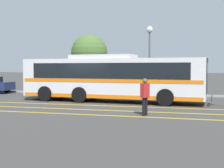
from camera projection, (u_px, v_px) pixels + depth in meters
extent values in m
plane|color=#423F3D|center=(90.00, 102.00, 20.18)|extent=(220.00, 220.00, 0.00)
cube|color=gold|center=(102.00, 106.00, 18.15)|extent=(31.78, 0.20, 0.01)
cube|color=gold|center=(92.00, 110.00, 16.37)|extent=(31.78, 0.20, 0.01)
cube|color=gold|center=(80.00, 114.00, 14.77)|extent=(31.78, 0.20, 0.01)
cube|color=#99999E|center=(128.00, 94.00, 25.15)|extent=(39.78, 0.36, 0.15)
cube|color=silver|center=(112.00, 78.00, 20.18)|extent=(11.91, 3.21, 2.46)
cube|color=black|center=(112.00, 71.00, 20.16)|extent=(10.27, 3.15, 0.97)
cube|color=orange|center=(112.00, 80.00, 20.19)|extent=(11.68, 3.24, 0.20)
cube|color=orange|center=(112.00, 95.00, 20.24)|extent=(11.68, 3.23, 0.24)
cube|color=black|center=(207.00, 78.00, 18.27)|extent=(0.18, 2.17, 1.79)
cube|color=black|center=(207.00, 60.00, 18.22)|extent=(0.15, 1.73, 0.24)
cube|color=silver|center=(103.00, 57.00, 20.30)|extent=(4.24, 2.23, 0.26)
cube|color=black|center=(212.00, 96.00, 18.24)|extent=(0.16, 1.85, 0.04)
cube|color=black|center=(212.00, 99.00, 18.25)|extent=(0.16, 1.85, 0.04)
cylinder|color=black|center=(171.00, 94.00, 20.18)|extent=(1.02, 0.34, 1.00)
cylinder|color=black|center=(165.00, 97.00, 17.94)|extent=(1.02, 0.34, 1.00)
cylinder|color=black|center=(94.00, 92.00, 21.93)|extent=(1.02, 0.34, 1.00)
cylinder|color=black|center=(80.00, 95.00, 19.69)|extent=(1.02, 0.34, 1.00)
cylinder|color=black|center=(62.00, 91.00, 22.73)|extent=(1.02, 0.34, 1.00)
cylinder|color=black|center=(45.00, 94.00, 20.49)|extent=(1.02, 0.34, 1.00)
cylinder|color=black|center=(7.00, 89.00, 27.50)|extent=(0.60, 0.20, 0.60)
cube|color=#4C3823|center=(54.00, 88.00, 25.25)|extent=(4.15, 1.92, 0.52)
cube|color=black|center=(53.00, 82.00, 25.25)|extent=(1.75, 1.67, 0.40)
cylinder|color=black|center=(73.00, 91.00, 25.80)|extent=(0.60, 0.20, 0.60)
cylinder|color=black|center=(64.00, 92.00, 24.07)|extent=(0.60, 0.20, 0.60)
cylinder|color=black|center=(45.00, 90.00, 26.45)|extent=(0.60, 0.20, 0.60)
cylinder|color=black|center=(34.00, 92.00, 24.72)|extent=(0.60, 0.20, 0.60)
cylinder|color=black|center=(144.00, 107.00, 14.35)|extent=(0.14, 0.14, 0.83)
cylinder|color=black|center=(146.00, 106.00, 14.47)|extent=(0.14, 0.14, 0.83)
cube|color=red|center=(145.00, 90.00, 14.37)|extent=(0.40, 0.47, 0.66)
sphere|color=brown|center=(145.00, 81.00, 14.35)|extent=(0.23, 0.23, 0.23)
cylinder|color=#59595E|center=(149.00, 64.00, 25.90)|extent=(0.14, 0.14, 5.08)
sphere|color=silver|center=(150.00, 30.00, 25.75)|extent=(0.55, 0.55, 0.55)
cylinder|color=#513823|center=(89.00, 79.00, 29.23)|extent=(0.28, 0.28, 2.33)
sphere|color=#4C7033|center=(89.00, 53.00, 29.10)|extent=(3.40, 3.40, 3.40)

